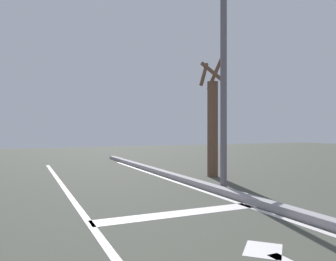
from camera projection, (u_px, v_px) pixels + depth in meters
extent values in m
cube|color=silver|center=(101.00, 238.00, 4.39)|extent=(0.12, 20.00, 0.01)
cube|color=silver|center=(272.00, 215.00, 5.63)|extent=(0.12, 20.00, 0.01)
cube|color=silver|center=(180.00, 213.00, 5.72)|extent=(3.15, 0.40, 0.01)
cube|color=silver|center=(263.00, 250.00, 3.98)|extent=(0.71, 0.71, 0.01)
cube|color=#989398|center=(283.00, 209.00, 5.73)|extent=(0.24, 24.00, 0.14)
cylinder|color=#615A64|center=(224.00, 69.00, 7.88)|extent=(0.16, 0.16, 5.94)
cylinder|color=brown|center=(213.00, 129.00, 10.26)|extent=(0.34, 0.34, 3.02)
cylinder|color=brown|center=(216.00, 71.00, 10.52)|extent=(0.48, 0.63, 1.22)
cylinder|color=brown|center=(204.00, 74.00, 10.41)|extent=(0.51, 0.42, 0.80)
cylinder|color=brown|center=(212.00, 72.00, 9.97)|extent=(0.67, 0.52, 0.66)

